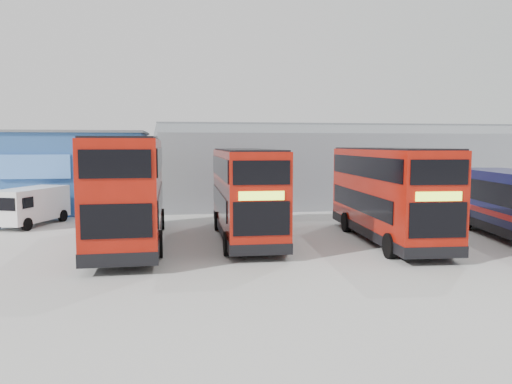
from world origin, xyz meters
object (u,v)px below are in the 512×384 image
Objects in this scene: office_block at (52,170)px; panel_van at (30,205)px; double_decker_centre at (245,195)px; double_decker_left at (130,192)px; maintenance_shed at (359,166)px; double_decker_right at (387,195)px.

panel_van is (0.41, -6.77, -1.47)m from office_block.
double_decker_left is at bearing -173.23° from double_decker_centre.
panel_van is (-21.59, -8.77, -1.49)m from maintenance_shed.
panel_van is at bearing 160.53° from double_decker_right.
double_decker_right is (-4.80, -15.87, -0.55)m from maintenance_shed.
office_block is at bearing 132.92° from double_decker_centre.
double_decker_left is (-15.95, -14.92, -0.34)m from maintenance_shed.
office_block is 0.40× the size of maintenance_shed.
office_block is 2.53× the size of panel_van.
double_decker_centre is 1.99× the size of panel_van.
double_decker_centre is at bearing 170.21° from double_decker_right.
maintenance_shed is at bearing -137.36° from double_decker_left.
office_block reaches higher than double_decker_centre.
double_decker_centre reaches higher than panel_van.
double_decker_left is (6.05, -12.92, -0.32)m from office_block.
office_block is at bearing -174.79° from maintenance_shed.
maintenance_shed is (22.00, 2.01, 0.02)m from office_block.
maintenance_shed is 2.83× the size of double_decker_left.
maintenance_shed is at bearing 76.64° from double_decker_right.
office_block is 1.27× the size of double_decker_centre.
double_decker_left is 5.05m from double_decker_centre.
double_decker_centre is (5.03, 0.49, -0.23)m from double_decker_left.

